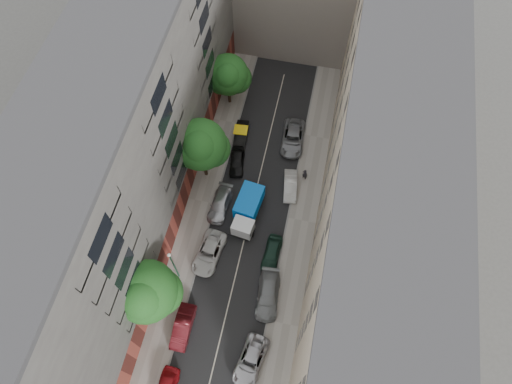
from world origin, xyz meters
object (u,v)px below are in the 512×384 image
(car_right_4, at_px, (293,138))
(tree_near, at_px, (147,293))
(car_right_1, at_px, (268,295))
(pedestrian, at_px, (305,174))
(tarp_truck, at_px, (247,210))
(car_right_0, at_px, (251,361))
(car_left_5, at_px, (241,135))
(tree_far, at_px, (228,76))
(car_left_3, at_px, (220,204))
(car_left_4, at_px, (237,162))
(car_right_2, at_px, (272,253))
(car_left_1, at_px, (183,327))
(tree_mid, at_px, (202,147))
(car_left_2, at_px, (209,253))
(car_right_3, at_px, (290,186))
(lamp_post, at_px, (173,263))

(car_right_4, xyz_separation_m, tree_near, (-9.10, -22.07, 5.34))
(car_right_1, distance_m, pedestrian, 14.04)
(tarp_truck, bearing_deg, car_right_0, -68.85)
(car_left_5, distance_m, tree_far, 6.82)
(tarp_truck, bearing_deg, tree_far, 117.87)
(car_left_3, bearing_deg, car_left_4, 87.97)
(car_left_3, distance_m, car_right_2, 7.75)
(car_left_1, bearing_deg, tarp_truck, 75.10)
(tarp_truck, bearing_deg, tree_near, -109.99)
(car_left_4, relative_size, tree_near, 0.44)
(car_left_1, relative_size, tree_far, 0.62)
(car_right_0, relative_size, tree_mid, 0.56)
(car_left_5, relative_size, car_right_4, 0.75)
(car_left_2, relative_size, tree_far, 0.71)
(car_right_3, xyz_separation_m, tree_mid, (-9.39, -0.31, 5.18))
(tree_near, bearing_deg, car_right_0, -15.96)
(tarp_truck, relative_size, car_right_2, 1.46)
(tarp_truck, relative_size, car_right_3, 1.49)
(car_left_4, bearing_deg, car_right_0, -82.65)
(lamp_post, bearing_deg, tree_mid, 91.48)
(car_left_1, relative_size, tree_near, 0.49)
(tree_mid, bearing_deg, car_left_3, -54.85)
(tree_mid, bearing_deg, tarp_truck, -35.18)
(car_right_4, bearing_deg, lamp_post, -117.69)
(tree_mid, height_order, lamp_post, tree_mid)
(car_left_5, xyz_separation_m, tree_mid, (-2.63, -5.71, 5.16))
(car_right_0, xyz_separation_m, car_right_2, (-0.12, 10.53, 0.01))
(car_left_4, relative_size, car_right_4, 0.73)
(car_right_1, bearing_deg, car_right_3, 85.21)
(car_right_3, height_order, tree_far, tree_far)
(car_left_4, bearing_deg, tree_near, -110.40)
(car_left_5, relative_size, car_right_0, 0.84)
(car_left_1, height_order, car_right_0, car_left_1)
(car_left_2, relative_size, car_left_3, 1.08)
(car_left_4, xyz_separation_m, car_right_4, (5.60, 4.40, 0.07))
(tree_far, bearing_deg, car_left_4, -71.47)
(car_left_3, relative_size, car_right_3, 1.18)
(tarp_truck, height_order, car_left_4, tarp_truck)
(tree_mid, bearing_deg, car_right_3, 1.87)
(pedestrian, bearing_deg, tarp_truck, 70.94)
(car_right_0, relative_size, tree_near, 0.54)
(car_right_0, height_order, car_right_3, car_right_0)
(car_right_1, relative_size, pedestrian, 3.14)
(car_right_1, height_order, lamp_post, lamp_post)
(car_right_2, bearing_deg, tree_mid, 141.73)
(car_left_1, relative_size, lamp_post, 0.71)
(tree_near, relative_size, tree_far, 1.27)
(tree_far, bearing_deg, lamp_post, -89.59)
(car_left_1, distance_m, car_right_0, 7.04)
(car_left_2, xyz_separation_m, pedestrian, (8.01, 10.98, 0.27))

